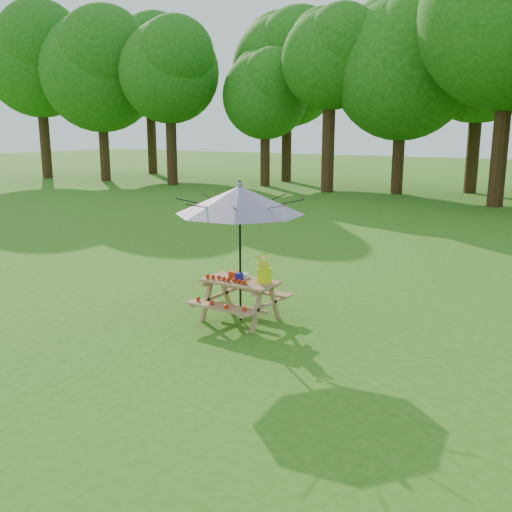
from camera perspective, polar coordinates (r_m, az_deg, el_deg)
The scene contains 5 objects.
picnic_table at distance 9.18m, azimuth -1.58°, elevation -4.49°, with size 1.20×1.32×0.67m.
patio_umbrella at distance 8.84m, azimuth -1.63°, elevation 5.61°, with size 2.47×2.47×2.25m.
produce_bins at distance 9.14m, azimuth -1.76°, elevation -1.98°, with size 0.32×0.33×0.13m.
tomatoes_row at distance 9.02m, azimuth -3.02°, elevation -2.31°, with size 0.77×0.13×0.07m, color red, non-canonical shape.
flower_bucket at distance 8.87m, azimuth 0.85°, elevation -1.00°, with size 0.31×0.27×0.50m.
Camera 1 is at (6.49, -2.34, 3.03)m, focal length 40.00 mm.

